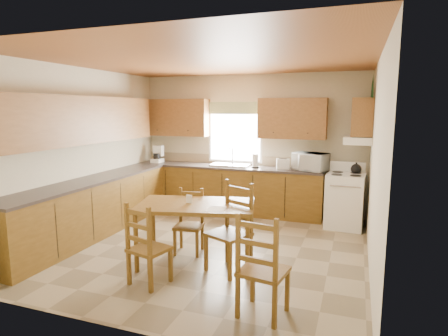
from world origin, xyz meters
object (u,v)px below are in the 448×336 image
(stove, at_px, (345,201))
(chair_far_right, at_px, (228,228))
(chair_near_right, at_px, (263,264))
(chair_far_left, at_px, (189,222))
(dining_table, at_px, (196,233))
(microwave, at_px, (310,162))
(chair_near_left, at_px, (149,244))

(stove, distance_m, chair_far_right, 2.72)
(chair_near_right, relative_size, chair_far_right, 0.94)
(chair_far_left, bearing_deg, dining_table, -58.62)
(chair_near_right, height_order, chair_far_left, chair_near_right)
(microwave, distance_m, chair_near_right, 3.50)
(microwave, relative_size, chair_far_left, 0.60)
(microwave, height_order, chair_near_right, microwave)
(stove, bearing_deg, dining_table, -124.28)
(stove, relative_size, chair_far_right, 0.82)
(chair_near_right, bearing_deg, chair_far_left, -33.09)
(microwave, distance_m, chair_far_right, 2.74)
(stove, distance_m, microwave, 0.92)
(stove, xyz_separation_m, chair_far_left, (-2.04, -1.99, -0.01))
(chair_near_right, bearing_deg, chair_near_left, 0.01)
(chair_near_left, height_order, chair_far_right, chair_far_right)
(stove, relative_size, dining_table, 0.61)
(stove, height_order, microwave, microwave)
(stove, bearing_deg, chair_far_right, -114.76)
(dining_table, distance_m, chair_near_right, 1.49)
(microwave, relative_size, chair_near_left, 0.56)
(microwave, relative_size, chair_near_right, 0.52)
(microwave, bearing_deg, stove, -0.06)
(dining_table, xyz_separation_m, chair_near_right, (1.14, -0.95, 0.12))
(microwave, bearing_deg, chair_far_right, -84.86)
(dining_table, relative_size, chair_far_right, 1.35)
(chair_near_left, height_order, chair_far_left, chair_near_left)
(microwave, xyz_separation_m, dining_table, (-1.16, -2.50, -0.68))
(chair_near_right, distance_m, chair_far_right, 1.07)
(chair_near_left, distance_m, chair_near_right, 1.43)
(dining_table, relative_size, chair_near_right, 1.43)
(chair_near_left, xyz_separation_m, chair_far_right, (0.76, 0.63, 0.07))
(microwave, xyz_separation_m, chair_far_left, (-1.40, -2.22, -0.63))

